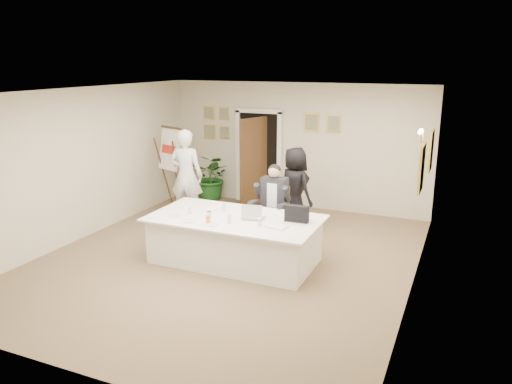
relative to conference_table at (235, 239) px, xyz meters
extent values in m
plane|color=brown|center=(-0.16, 0.03, -0.39)|extent=(7.00, 7.00, 0.00)
cube|color=white|center=(-0.16, 0.03, 2.41)|extent=(6.00, 7.00, 0.02)
cube|color=beige|center=(-0.16, 3.53, 1.01)|extent=(6.00, 0.10, 2.80)
cube|color=beige|center=(-0.16, -3.47, 1.01)|extent=(6.00, 0.10, 2.80)
cube|color=beige|center=(-3.16, 0.03, 1.01)|extent=(0.10, 7.00, 2.80)
cube|color=beige|center=(2.84, 0.03, 1.01)|extent=(0.10, 7.00, 2.80)
cube|color=black|center=(-1.06, 3.50, 0.66)|extent=(0.92, 0.06, 2.10)
cube|color=white|center=(-1.58, 3.47, 0.66)|extent=(0.10, 0.06, 2.20)
cube|color=white|center=(-0.54, 3.47, 0.66)|extent=(0.10, 0.06, 2.20)
cube|color=#3C2A13|center=(-1.01, 3.08, 0.64)|extent=(0.33, 0.81, 2.02)
cube|color=silver|center=(0.00, 0.00, -0.02)|extent=(2.63, 1.31, 0.75)
cube|color=silver|center=(0.00, 0.00, 0.37)|extent=(2.81, 1.49, 0.03)
cube|color=white|center=(-2.54, 2.08, 1.00)|extent=(0.66, 0.40, 0.90)
imported|color=white|center=(-1.90, 1.63, 0.57)|extent=(0.76, 0.56, 1.92)
imported|color=black|center=(0.34, 2.03, 0.43)|extent=(0.95, 0.85, 1.64)
imported|color=#1C541C|center=(-2.16, 3.20, 0.17)|extent=(1.03, 0.89, 1.14)
cube|color=black|center=(1.01, 0.18, 0.52)|extent=(0.39, 0.12, 0.27)
cube|color=white|center=(0.83, -0.21, 0.40)|extent=(0.34, 0.26, 0.03)
cylinder|color=white|center=(-0.93, -0.31, 0.39)|extent=(0.28, 0.28, 0.01)
cylinder|color=white|center=(-0.55, -0.48, 0.39)|extent=(0.27, 0.27, 0.01)
cylinder|color=white|center=(-0.16, -0.50, 0.39)|extent=(0.22, 0.22, 0.01)
cylinder|color=silver|center=(-0.77, -0.14, 0.45)|extent=(0.07, 0.07, 0.14)
cylinder|color=silver|center=(0.05, -0.31, 0.45)|extent=(0.08, 0.08, 0.14)
cylinder|color=silver|center=(0.56, -0.27, 0.45)|extent=(0.08, 0.08, 0.14)
cylinder|color=silver|center=(-0.32, 0.24, 0.45)|extent=(0.09, 0.09, 0.14)
cylinder|color=orange|center=(-0.24, -0.46, 0.45)|extent=(0.09, 0.09, 0.13)
cylinder|color=silver|center=(-0.37, -0.20, 0.44)|extent=(0.09, 0.09, 0.11)
camera|label=1|loc=(3.42, -7.02, 2.89)|focal=35.00mm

